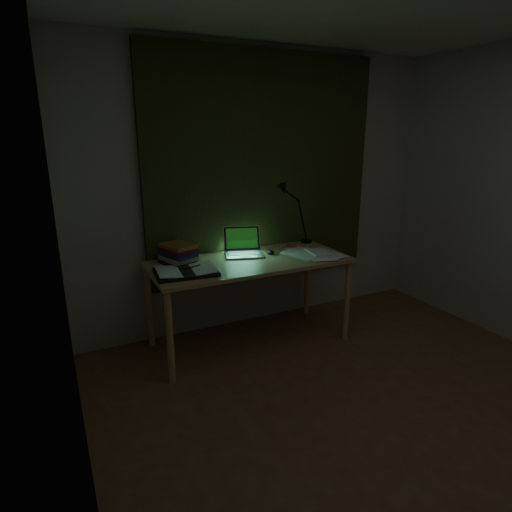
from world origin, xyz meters
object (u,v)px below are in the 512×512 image
at_px(laptop, 244,243).
at_px(loose_papers, 312,253).
at_px(open_textbook, 186,271).
at_px(desk, 250,302).
at_px(book_stack, 178,253).
at_px(desk_lamp, 307,213).

distance_m(laptop, loose_papers, 0.60).
bearing_deg(open_textbook, loose_papers, 6.67).
xyz_separation_m(desk, book_stack, (-0.56, 0.17, 0.46)).
relative_size(desk, book_stack, 6.30).
relative_size(desk, desk_lamp, 2.89).
relative_size(laptop, open_textbook, 0.81).
relative_size(open_textbook, loose_papers, 1.19).
xyz_separation_m(laptop, open_textbook, (-0.59, -0.24, -0.10)).
bearing_deg(desk_lamp, open_textbook, -152.20).
xyz_separation_m(laptop, loose_papers, (0.55, -0.22, -0.11)).
bearing_deg(loose_papers, laptop, 157.91).
xyz_separation_m(open_textbook, desk_lamp, (1.32, 0.40, 0.27)).
relative_size(book_stack, loose_papers, 0.69).
relative_size(desk, loose_papers, 4.34).
xyz_separation_m(desk, loose_papers, (0.56, -0.08, 0.39)).
bearing_deg(laptop, loose_papers, -5.26).
height_order(loose_papers, desk_lamp, desk_lamp).
height_order(desk, laptop, laptop).
bearing_deg(open_textbook, book_stack, 91.60).
bearing_deg(desk, book_stack, 163.57).
distance_m(laptop, book_stack, 0.58).
distance_m(laptop, desk_lamp, 0.76).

